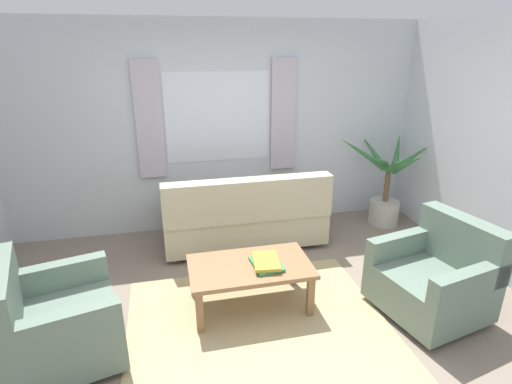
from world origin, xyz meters
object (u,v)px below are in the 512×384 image
Objects in this scene: couch at (245,217)px; book_stack_on_table at (266,263)px; potted_plant at (386,187)px; armchair_right at (436,277)px; coffee_table at (250,270)px; armchair_left at (52,322)px.

couch is 5.32× the size of book_stack_on_table.
potted_plant reaches higher than book_stack_on_table.
couch is 2.17m from armchair_right.
couch is at bearing -151.78° from armchair_right.
coffee_table is 2.56m from potted_plant.
armchair_right is 0.83× the size of potted_plant.
armchair_left is 4.12m from potted_plant.
coffee_table is at bearing 80.63° from couch.
couch reaches higher than coffee_table.
armchair_right reaches higher than book_stack_on_table.
coffee_table is 0.92× the size of potted_plant.
couch is 1.27m from book_stack_on_table.
armchair_right is 1.93m from potted_plant.
armchair_left is at bearing -170.68° from book_stack_on_table.
coffee_table is at bearing -92.39° from armchair_left.
book_stack_on_table is at bearing -94.88° from armchair_left.
armchair_right is at bearing -15.25° from book_stack_on_table.
potted_plant is (2.01, 1.44, 0.05)m from book_stack_on_table.
armchair_right is 0.90× the size of coffee_table.
potted_plant is at bearing -174.63° from couch.
book_stack_on_table is (-1.46, 0.40, 0.11)m from armchair_right.
coffee_table is (-0.20, -1.21, 0.01)m from couch.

